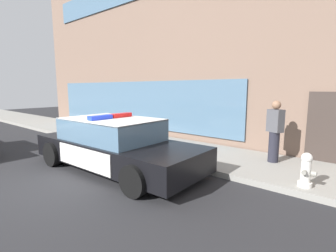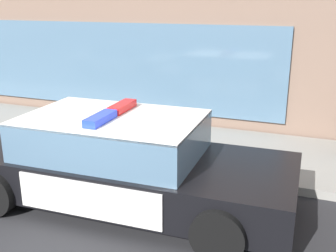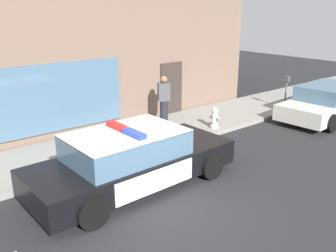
% 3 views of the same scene
% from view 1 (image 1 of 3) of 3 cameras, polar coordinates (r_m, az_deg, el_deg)
% --- Properties ---
extents(ground, '(48.00, 48.00, 0.00)m').
position_cam_1_polar(ground, '(6.64, -19.91, -11.08)').
color(ground, '#262628').
extents(sidewalk, '(48.00, 2.66, 0.15)m').
position_cam_1_polar(sidewalk, '(8.85, 0.45, -5.14)').
color(sidewalk, gray).
rests_on(sidewalk, ground).
extents(storefront_building, '(19.33, 8.32, 9.17)m').
position_cam_1_polar(storefront_building, '(14.08, 11.28, 18.31)').
color(storefront_building, '#7A6051').
rests_on(storefront_building, ground).
extents(police_cruiser, '(5.07, 2.26, 1.49)m').
position_cam_1_polar(police_cruiser, '(6.89, -12.07, -4.14)').
color(police_cruiser, black).
rests_on(police_cruiser, ground).
extents(fire_hydrant, '(0.34, 0.39, 0.73)m').
position_cam_1_polar(fire_hydrant, '(5.94, 29.25, -8.92)').
color(fire_hydrant, silver).
rests_on(fire_hydrant, sidewalk).
extents(pedestrian_on_sidewalk, '(0.47, 0.41, 1.71)m').
position_cam_1_polar(pedestrian_on_sidewalk, '(7.41, 23.40, -1.15)').
color(pedestrian_on_sidewalk, '#23232D').
rests_on(pedestrian_on_sidewalk, sidewalk).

